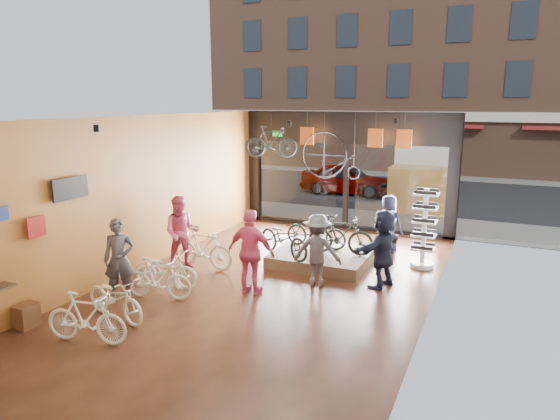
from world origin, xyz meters
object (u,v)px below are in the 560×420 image
Objects in this scene: floor_bike_4 at (166,269)px; customer_3 at (317,251)px; customer_5 at (383,248)px; display_bike_left at (284,238)px; customer_4 at (388,224)px; street_car at (346,179)px; floor_bike_2 at (115,298)px; floor_bike_5 at (203,248)px; customer_1 at (182,232)px; box_truck at (427,173)px; hung_bike at (271,142)px; display_bike_right at (316,231)px; penny_farthing at (333,157)px; customer_2 at (251,252)px; floor_bike_1 at (86,318)px; sunglasses_rack at (424,228)px; display_platform at (320,259)px; floor_bike_3 at (158,279)px; customer_0 at (119,259)px; display_bike_mid at (340,235)px.

customer_3 is (3.13, 1.43, 0.42)m from floor_bike_4.
customer_3 is 0.93× the size of customer_5.
customer_4 reaches higher than display_bike_left.
customer_5 reaches higher than street_car.
street_car reaches higher than floor_bike_2.
floor_bike_5 is 0.94× the size of customer_1.
hung_bike is at bearing -118.81° from box_truck.
display_bike_right is at bearing -10.18° from floor_bike_2.
penny_farthing is at bearing -29.28° from floor_bike_4.
customer_2 reaches higher than customer_5.
floor_bike_1 is 6.47m from display_bike_right.
floor_bike_5 is (-0.10, 3.25, 0.09)m from floor_bike_2.
sunglasses_rack is 1.15× the size of penny_farthing.
display_platform is (2.30, 5.66, -0.31)m from floor_bike_1.
floor_bike_3 is 0.72m from floor_bike_4.
floor_bike_3 is 0.81× the size of customer_1.
display_bike_left is at bearing -171.68° from street_car.
floor_bike_1 is 2.13m from floor_bike_3.
floor_bike_5 is 3.03m from display_bike_right.
customer_2 is at bearing -25.41° from floor_bike_2.
customer_1 is at bearing -112.81° from box_truck.
floor_bike_1 is 0.87× the size of customer_0.
floor_bike_4 is 0.84× the size of customer_2.
floor_bike_5 is at bearing -62.79° from customer_5.
customer_3 is (1.17, 0.99, -0.10)m from customer_2.
customer_5 is at bearing -145.44° from hung_bike.
display_platform is 4.25m from hung_bike.
street_car is 9.68m from display_bike_right.
customer_5 is (4.31, 3.81, 0.46)m from floor_bike_2.
customer_0 reaches higher than customer_4.
customer_3 is 1.06× the size of hung_bike.
penny_farthing is (2.57, 4.18, 1.58)m from customer_1.
customer_1 is (-2.81, -2.11, 0.18)m from display_bike_right.
floor_bike_1 is 8.20m from hung_bike.
floor_bike_4 is at bearing -108.85° from box_truck.
hung_bike is (-4.18, 3.04, 2.03)m from customer_5.
street_car is 11.74m from customer_3.
floor_bike_5 is at bearing -9.20° from customer_1.
hung_bike reaches higher than display_bike_left.
hung_bike reaches higher than customer_4.
display_platform is at bearing -15.16° from floor_bike_2.
customer_3 is at bearing -138.62° from customer_2.
customer_5 is at bearing -126.57° from sunglasses_rack.
display_bike_right is 0.97× the size of penny_farthing.
penny_farthing is (1.78, -7.41, 1.82)m from street_car.
hung_bike is at bearing 46.54° from display_bike_mid.
floor_bike_4 is (-0.40, 2.78, -0.05)m from floor_bike_1.
sunglasses_rack is at bearing -61.09° from floor_bike_4.
floor_bike_3 is at bearing 133.55° from display_bike_mid.
customer_1 is at bearing 149.98° from hung_bike.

